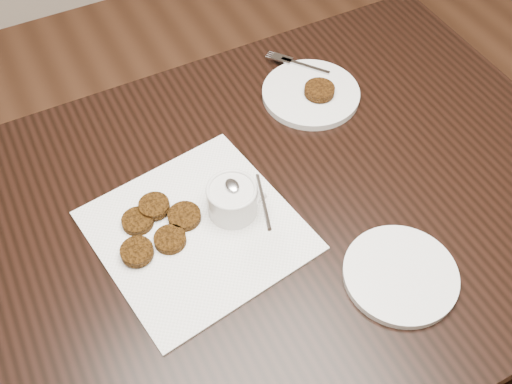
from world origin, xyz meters
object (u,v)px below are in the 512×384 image
table (247,313)px  sauce_ramekin (232,188)px  plate_with_patty (311,91)px  napkin (197,230)px  plate_empty (400,275)px

table → sauce_ramekin: sauce_ramekin is taller
sauce_ramekin → table: bearing=-65.3°
table → sauce_ramekin: (-0.01, 0.02, 0.44)m
plate_with_patty → napkin: bearing=-149.7°
plate_empty → plate_with_patty: bearing=78.6°
napkin → plate_empty: 0.36m
table → plate_with_patty: (0.27, 0.22, 0.39)m
sauce_ramekin → plate_with_patty: (0.28, 0.20, -0.05)m
napkin → plate_empty: (0.27, -0.24, 0.00)m
sauce_ramekin → plate_empty: sauce_ramekin is taller
table → sauce_ramekin: bearing=114.7°
table → plate_with_patty: plate_with_patty is taller
table → napkin: 0.39m
table → plate_with_patty: 0.52m
sauce_ramekin → plate_with_patty: 0.35m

